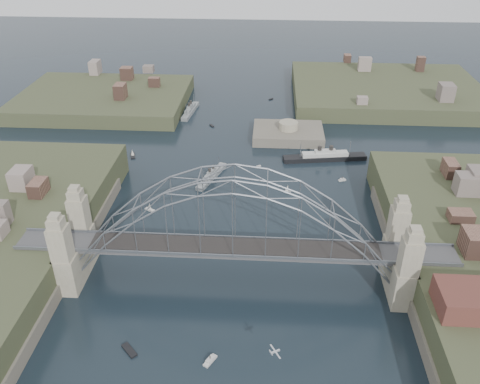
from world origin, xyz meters
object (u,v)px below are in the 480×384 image
object	(u,v)px
ocean_liner	(325,157)
naval_cruiser_far	(190,111)
fort_island	(288,139)
naval_cruiser_near	(212,176)
bridge	(234,230)

from	to	relation	value
ocean_liner	naval_cruiser_far	bearing A→B (deg)	142.42
fort_island	naval_cruiser_near	world-z (taller)	fort_island
fort_island	ocean_liner	xyz separation A→B (m)	(10.37, -14.97, 1.27)
naval_cruiser_near	naval_cruiser_far	xyz separation A→B (m)	(-12.99, 47.37, 0.15)
bridge	ocean_liner	xyz separation A→B (m)	(22.37, 55.03, -11.40)
fort_island	ocean_liner	size ratio (longest dim) A/B	0.90
naval_cruiser_far	ocean_liner	bearing A→B (deg)	-37.58
fort_island	naval_cruiser_near	distance (m)	35.18
naval_cruiser_far	bridge	bearing A→B (deg)	-76.01
naval_cruiser_near	naval_cruiser_far	size ratio (longest dim) A/B	0.91
fort_island	naval_cruiser_far	bearing A→B (deg)	150.51
bridge	naval_cruiser_near	distance (m)	44.55
naval_cruiser_near	naval_cruiser_far	bearing A→B (deg)	105.33
bridge	naval_cruiser_near	bearing A→B (deg)	102.45
bridge	naval_cruiser_near	xyz separation A→B (m)	(-9.27, 42.00, -11.61)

